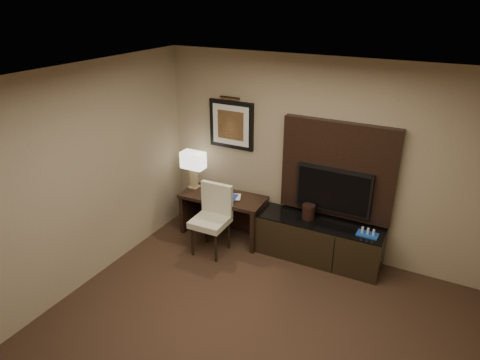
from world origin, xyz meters
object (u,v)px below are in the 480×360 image
Objects in this scene: desk at (223,216)px; credenza at (318,241)px; tv at (333,190)px; ice_bucket at (308,212)px; desk_phone at (211,190)px; table_lamp at (194,171)px; desk_chair at (210,221)px; minibar_tray at (368,232)px.

credenza is (1.45, 0.06, -0.04)m from desk.
tv is 5.10× the size of ice_bucket.
table_lamp is at bearing 162.27° from desk_phone.
desk_chair reaches higher than ice_bucket.
table_lamp is (-0.53, 0.05, 0.61)m from desk.
desk_chair is (-1.50, -0.67, -0.53)m from tv.
desk is at bearing -172.71° from tv.
desk is 5.88× the size of desk_phone.
tv is at bearing 4.09° from table_lamp.
credenza is 6.45× the size of minibar_tray.
desk_phone is (-0.25, 0.45, 0.23)m from desk_chair.
desk_chair is (0.06, -0.47, 0.16)m from desk.
desk_phone is at bearing -173.08° from tv.
desk is at bearing -179.71° from minibar_tray.
minibar_tray is (2.04, 0.48, 0.14)m from desk_chair.
ice_bucket is at bearing -157.36° from tv.
desk reaches higher than credenza.
credenza is 1.50m from desk_chair.
minibar_tray is at bearing -0.86° from table_lamp.
table_lamp reaches higher than desk_chair.
tv is (1.56, 0.20, 0.69)m from desk.
ice_bucket reaches higher than desk_phone.
desk is at bearing -176.29° from ice_bucket.
desk_phone is at bearing -179.41° from minibar_tray.
minibar_tray is (0.65, -0.05, 0.34)m from credenza.
minibar_tray is at bearing 11.67° from desk_chair.
desk_phone reaches higher than credenza.
table_lamp reaches higher than ice_bucket.
desk_phone is 1.08× the size of ice_bucket.
minibar_tray is at bearing -5.07° from ice_bucket.
desk is 0.73× the size of credenza.
tv is at bearing 160.53° from minibar_tray.
table_lamp reaches higher than minibar_tray.
desk is 0.50m from desk_chair.
desk_phone is (-1.75, -0.21, -0.30)m from tv.
tv reaches higher than desk.
tv is at bearing 22.41° from desk_chair.
desk_chair is 1.35m from ice_bucket.
tv reaches higher than credenza.
table_lamp is (-1.99, -0.01, 0.65)m from credenza.
desk_phone is 1.48m from ice_bucket.
desk_chair is 0.91m from table_lamp.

